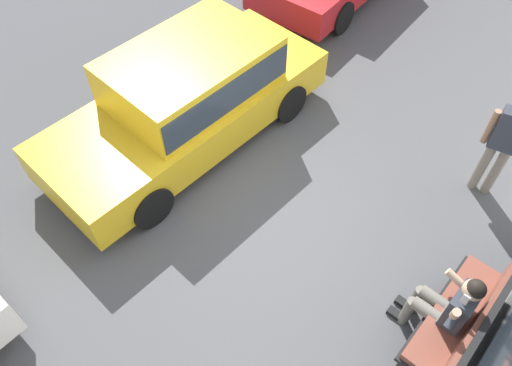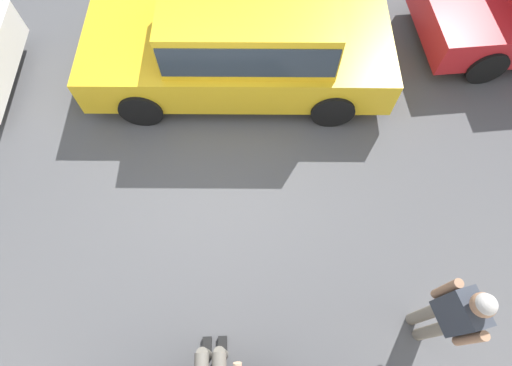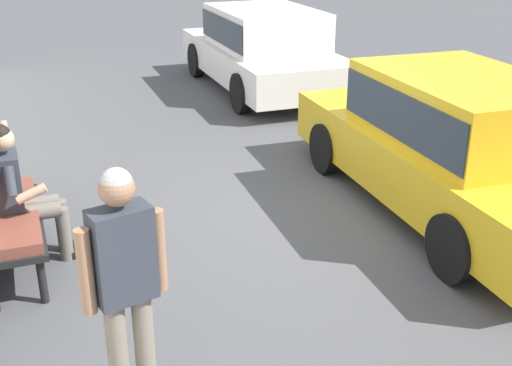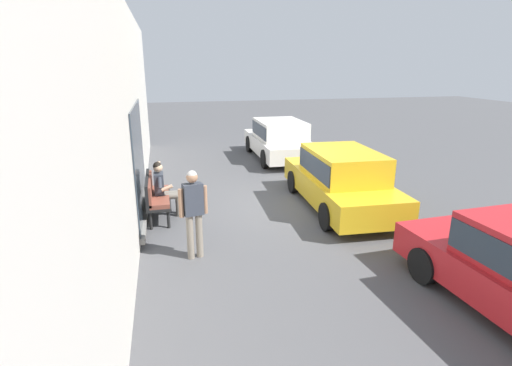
# 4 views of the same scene
# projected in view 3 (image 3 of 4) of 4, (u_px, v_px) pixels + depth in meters

# --- Properties ---
(ground_plane) EXTENTS (60.00, 60.00, 0.00)m
(ground_plane) POSITION_uv_depth(u_px,v_px,m) (292.00, 219.00, 6.91)
(ground_plane) COLOR #4C4C4F
(person_on_phone) EXTENTS (0.73, 0.74, 1.36)m
(person_on_phone) POSITION_uv_depth(u_px,v_px,m) (22.00, 190.00, 5.81)
(person_on_phone) COLOR #6B665B
(person_on_phone) RESTS_ON ground_plane
(parked_car_mid) EXTENTS (4.52, 1.99, 1.53)m
(parked_car_mid) POSITION_uv_depth(u_px,v_px,m) (454.00, 139.00, 6.84)
(parked_car_mid) COLOR gold
(parked_car_mid) RESTS_ON ground_plane
(parked_car_far) EXTENTS (4.52, 2.01, 1.50)m
(parked_car_far) POSITION_uv_depth(u_px,v_px,m) (263.00, 46.00, 11.72)
(parked_car_far) COLOR white
(parked_car_far) RESTS_ON ground_plane
(pedestrian_standing) EXTENTS (0.28, 0.54, 1.73)m
(pedestrian_standing) POSITION_uv_depth(u_px,v_px,m) (125.00, 278.00, 3.84)
(pedestrian_standing) COLOR gray
(pedestrian_standing) RESTS_ON ground_plane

